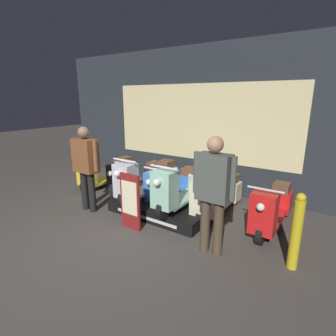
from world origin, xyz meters
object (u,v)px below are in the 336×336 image
Objects in this scene: price_sign_board at (130,202)px; street_bollard at (296,232)px; scooter_display_left at (148,179)px; scooter_display_right at (184,187)px; person_right_browsing at (213,187)px; scooter_backrow_2 at (174,186)px; scooter_backrow_1 at (137,178)px; scooter_backrow_4 at (272,208)px; scooter_backrow_3 at (218,196)px; person_left_browsing at (86,162)px; scooter_backrow_0 at (107,172)px.

price_sign_board is 2.42m from street_bollard.
scooter_display_right is at bearing 0.00° from scooter_display_left.
scooter_backrow_2 is at bearing 138.83° from person_right_browsing.
scooter_backrow_1 is 1.00× the size of scooter_backrow_4.
scooter_backrow_1 is at bearing 180.00° from scooter_backrow_3.
person_right_browsing is at bearing -41.17° from scooter_backrow_2.
scooter_display_right reaches higher than price_sign_board.
scooter_backrow_1 is at bearing 180.00° from scooter_backrow_4.
scooter_display_right is 0.73m from scooter_backrow_2.
scooter_backrow_1 is 1.00× the size of scooter_backrow_3.
scooter_display_left is 1.00× the size of scooter_backrow_1.
street_bollard is (0.49, -0.98, 0.16)m from scooter_backrow_4.
scooter_backrow_2 is 1.94m from scooter_backrow_4.
scooter_display_right is 1.25m from person_right_browsing.
person_left_browsing reaches higher than street_bollard.
scooter_display_left and scooter_display_right have the same top height.
scooter_display_right is 2.51m from scooter_backrow_0.
person_right_browsing is 1.74× the size of price_sign_board.
person_right_browsing is at bearing -70.11° from scooter_backrow_3.
scooter_backrow_2 is 1.35m from price_sign_board.
person_left_browsing is 0.98× the size of person_right_browsing.
person_left_browsing is (-2.10, -1.24, 0.61)m from scooter_backrow_3.
scooter_display_left is 1.06× the size of person_left_browsing.
scooter_backrow_4 is 2.34m from price_sign_board.
street_bollard is at bearing 14.20° from person_right_browsing.
person_left_browsing is (-1.65, -0.77, 0.39)m from scooter_display_right.
scooter_display_left is 1.04× the size of person_right_browsing.
person_left_browsing is at bearing -56.81° from scooter_backrow_0.
scooter_display_left is 1.93m from person_right_browsing.
scooter_display_left is at bearing -168.28° from scooter_backrow_4.
scooter_backrow_2 is (0.97, 0.00, 0.00)m from scooter_backrow_1.
scooter_backrow_3 is at bearing 55.13° from price_sign_board.
person_right_browsing is (3.36, -1.24, 0.62)m from scooter_backrow_0.
person_right_browsing is (0.90, -0.77, 0.41)m from scooter_display_right.
person_left_browsing is at bearing -175.88° from street_bollard.
scooter_display_left is at bearing 155.77° from person_right_browsing.
scooter_backrow_4 is 3.36m from person_left_browsing.
scooter_backrow_1 is 1.00× the size of scooter_backrow_2.
scooter_backrow_3 is 1.06× the size of person_left_browsing.
street_bollard is (2.40, 0.36, 0.03)m from price_sign_board.
scooter_display_left is at bearing -123.13° from scooter_backrow_2.
street_bollard is at bearing 4.12° from person_left_browsing.
street_bollard is at bearing -63.49° from scooter_backrow_4.
street_bollard reaches higher than scooter_backrow_4.
scooter_display_right is at bearing 25.19° from person_left_browsing.
scooter_backrow_4 is (0.97, 0.00, 0.00)m from scooter_backrow_3.
scooter_display_left is 1.00× the size of scooter_display_right.
scooter_display_right is at bearing -134.03° from scooter_backrow_3.
street_bollard reaches higher than scooter_backrow_0.
scooter_backrow_2 and scooter_backrow_4 have the same top height.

